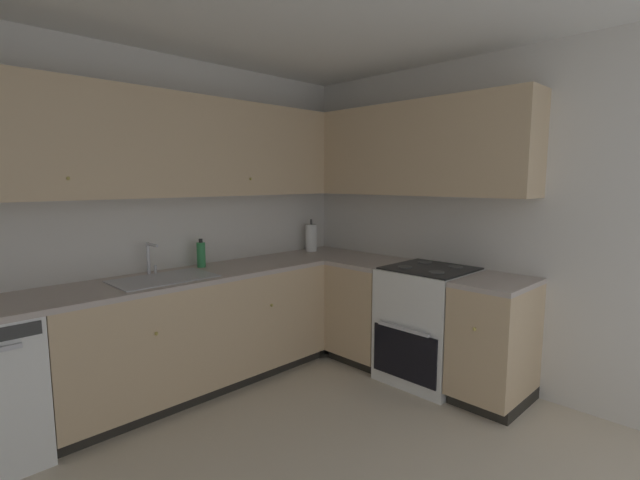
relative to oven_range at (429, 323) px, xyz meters
The scene contains 13 objects.
wall_back 2.46m from the oven_range, 141.15° to the left, with size 4.28×0.05×2.48m, color silver.
wall_right 0.91m from the oven_range, 46.51° to the right, with size 0.05×3.61×2.48m, color silver.
lower_cabinets_back 1.77m from the oven_range, 140.19° to the left, with size 2.09×0.62×0.85m.
countertop_back 1.82m from the oven_range, 140.32° to the left, with size 3.29×0.60×0.04m, color #B7A89E.
lower_cabinets_right 0.07m from the oven_range, 103.78° to the left, with size 0.62×1.59×0.85m.
countertop_right 0.42m from the oven_range, 106.12° to the left, with size 0.60×1.59×0.03m.
oven_range is the anchor object (origin of this frame).
upper_cabinets_back 2.40m from the oven_range, 140.16° to the left, with size 2.97×0.34×0.73m.
upper_cabinets_right 1.41m from the oven_range, 71.65° to the left, with size 0.32×2.14×0.73m.
sink 2.00m from the oven_range, 145.83° to the left, with size 0.67×0.40×0.10m.
faucet 2.16m from the oven_range, 141.00° to the left, with size 0.07×0.16×0.23m.
soap_bottle 1.86m from the oven_range, 132.65° to the left, with size 0.07×0.07×0.22m.
paper_towel_roll 1.41m from the oven_range, 91.48° to the left, with size 0.11×0.11×0.32m.
Camera 1 is at (-1.21, -1.51, 1.56)m, focal length 25.43 mm.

